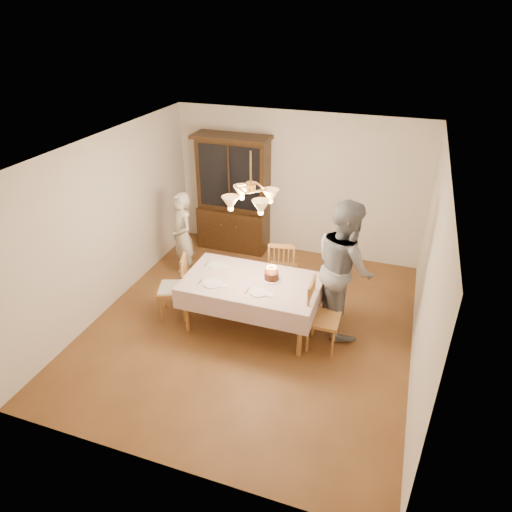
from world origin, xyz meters
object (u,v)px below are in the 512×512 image
at_px(dining_table, 251,285).
at_px(elderly_woman, 183,236).
at_px(birthday_cake, 271,276).
at_px(china_hutch, 233,196).
at_px(chair_far_side, 282,271).

xyz_separation_m(dining_table, elderly_woman, (-1.56, 0.97, 0.07)).
distance_m(dining_table, elderly_woman, 1.84).
bearing_deg(elderly_woman, dining_table, 8.83).
bearing_deg(dining_table, birthday_cake, 26.71).
relative_size(dining_table, china_hutch, 0.88).
bearing_deg(chair_far_side, birthday_cake, -85.53).
xyz_separation_m(china_hutch, birthday_cake, (1.40, -2.13, -0.23)).
bearing_deg(birthday_cake, elderly_woman, 154.98).
bearing_deg(elderly_woman, china_hutch, 113.10).
distance_m(china_hutch, elderly_woman, 1.38).
distance_m(dining_table, birthday_cake, 0.31).
distance_m(chair_far_side, birthday_cake, 0.88).
distance_m(dining_table, chair_far_side, 0.97).
relative_size(dining_table, birthday_cake, 6.33).
xyz_separation_m(dining_table, birthday_cake, (0.25, 0.13, 0.13)).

